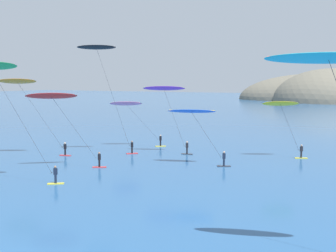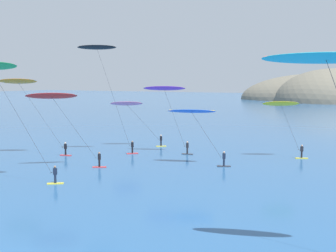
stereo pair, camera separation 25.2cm
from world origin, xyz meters
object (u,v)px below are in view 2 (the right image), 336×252
at_px(kitesurfer_cyan, 332,73).
at_px(kitesurfer_red, 56,102).
at_px(kitesurfer_purple, 166,94).
at_px(kitesurfer_yellow, 283,108).
at_px(kitesurfer_pink, 129,107).
at_px(kitesurfer_orange, 22,87).
at_px(kitesurfer_blue, 194,115).
at_px(kitesurfer_black, 100,58).

xyz_separation_m(kitesurfer_cyan, kitesurfer_red, (-29.29, 10.95, -2.64)).
height_order(kitesurfer_purple, kitesurfer_yellow, kitesurfer_purple).
xyz_separation_m(kitesurfer_pink, kitesurfer_orange, (-7.45, -12.76, 2.98)).
bearing_deg(kitesurfer_yellow, kitesurfer_blue, -128.91).
distance_m(kitesurfer_red, kitesurfer_purple, 14.98).
bearing_deg(kitesurfer_purple, kitesurfer_blue, -37.40).
height_order(kitesurfer_red, kitesurfer_blue, kitesurfer_red).
relative_size(kitesurfer_orange, kitesurfer_yellow, 1.38).
distance_m(kitesurfer_cyan, kitesurfer_black, 37.39).
bearing_deg(kitesurfer_black, kitesurfer_pink, 92.82).
height_order(kitesurfer_pink, kitesurfer_black, kitesurfer_black).
bearing_deg(kitesurfer_red, kitesurfer_blue, 36.82).
height_order(kitesurfer_cyan, kitesurfer_red, kitesurfer_cyan).
distance_m(kitesurfer_black, kitesurfer_red, 11.18).
relative_size(kitesurfer_blue, kitesurfer_purple, 0.79).
bearing_deg(kitesurfer_blue, kitesurfer_cyan, -49.04).
bearing_deg(kitesurfer_purple, kitesurfer_black, -150.53).
relative_size(kitesurfer_black, kitesurfer_red, 1.69).
height_order(kitesurfer_cyan, kitesurfer_black, kitesurfer_black).
relative_size(kitesurfer_orange, kitesurfer_purple, 1.11).
height_order(kitesurfer_pink, kitesurfer_blue, kitesurfer_pink).
bearing_deg(kitesurfer_red, kitesurfer_orange, 158.30).
xyz_separation_m(kitesurfer_red, kitesurfer_blue, (11.99, 8.98, -1.57)).
height_order(kitesurfer_pink, kitesurfer_orange, kitesurfer_orange).
bearing_deg(kitesurfer_black, kitesurfer_orange, -142.49).
bearing_deg(kitesurfer_black, kitesurfer_red, -79.94).
bearing_deg(kitesurfer_orange, kitesurfer_pink, 59.72).
distance_m(kitesurfer_blue, kitesurfer_yellow, 11.85).
xyz_separation_m(kitesurfer_pink, kitesurfer_black, (0.33, -6.79, 6.65)).
relative_size(kitesurfer_pink, kitesurfer_red, 0.87).
bearing_deg(kitesurfer_blue, kitesurfer_orange, -166.43).
distance_m(kitesurfer_cyan, kitesurfer_yellow, 30.99).
distance_m(kitesurfer_orange, kitesurfer_purple, 18.18).
relative_size(kitesurfer_pink, kitesurfer_orange, 0.74).
bearing_deg(kitesurfer_blue, kitesurfer_black, 176.72).
xyz_separation_m(kitesurfer_black, kitesurfer_yellow, (21.17, 8.43, -6.27)).
xyz_separation_m(kitesurfer_blue, kitesurfer_yellow, (7.44, 9.22, 0.47)).
relative_size(kitesurfer_purple, kitesurfer_yellow, 1.25).
bearing_deg(kitesurfer_cyan, kitesurfer_yellow, 108.68).
relative_size(kitesurfer_cyan, kitesurfer_yellow, 1.54).
bearing_deg(kitesurfer_yellow, kitesurfer_pink, -175.62).
relative_size(kitesurfer_black, kitesurfer_blue, 2.01).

